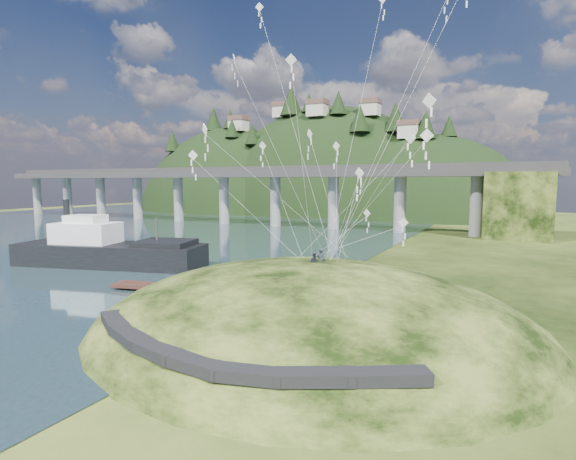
% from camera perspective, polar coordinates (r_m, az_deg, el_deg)
% --- Properties ---
extents(ground, '(320.00, 320.00, 0.00)m').
position_cam_1_polar(ground, '(37.46, -9.85, -11.30)').
color(ground, black).
rests_on(ground, ground).
extents(water, '(240.00, 240.00, 0.00)m').
position_cam_1_polar(water, '(110.90, -30.88, -0.48)').
color(water, '#28424A').
rests_on(water, ground).
extents(grass_hill, '(36.00, 32.00, 13.00)m').
position_cam_1_polar(grass_hill, '(35.74, 2.91, -14.64)').
color(grass_hill, black).
rests_on(grass_hill, ground).
extents(footpath, '(22.29, 5.84, 0.83)m').
position_cam_1_polar(footpath, '(25.19, -9.56, -15.13)').
color(footpath, black).
rests_on(footpath, ground).
extents(bridge, '(160.00, 11.00, 15.00)m').
position_cam_1_polar(bridge, '(109.67, 0.96, 5.42)').
color(bridge, '#2D2B2B').
rests_on(bridge, ground).
extents(far_ridge, '(153.00, 70.00, 94.50)m').
position_cam_1_polar(far_ridge, '(165.23, 3.52, -0.29)').
color(far_ridge, black).
rests_on(far_ridge, ground).
extents(work_barge, '(26.06, 13.01, 8.80)m').
position_cam_1_polar(work_barge, '(64.36, -22.01, -2.29)').
color(work_barge, black).
rests_on(work_barge, ground).
extents(wooden_dock, '(14.28, 5.28, 1.01)m').
position_cam_1_polar(wooden_dock, '(47.34, -13.80, -7.12)').
color(wooden_dock, '#311914').
rests_on(wooden_dock, ground).
extents(kite_flyers, '(0.89, 1.81, 1.96)m').
position_cam_1_polar(kite_flyers, '(35.29, 3.80, -2.58)').
color(kite_flyers, '#23272F').
rests_on(kite_flyers, ground).
extents(kite_swarm, '(20.98, 14.41, 19.72)m').
position_cam_1_polar(kite_swarm, '(34.85, 5.89, 14.16)').
color(kite_swarm, white).
rests_on(kite_swarm, ground).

